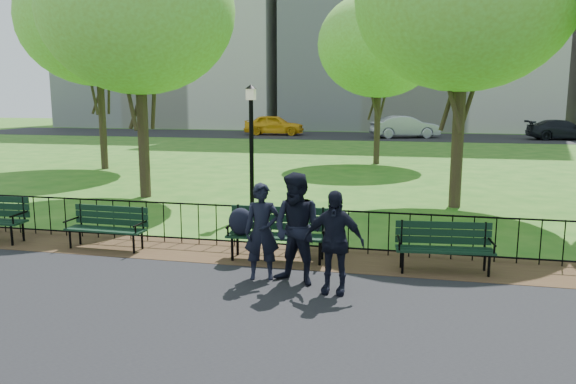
% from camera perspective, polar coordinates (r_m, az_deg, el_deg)
% --- Properties ---
extents(ground, '(120.00, 120.00, 0.00)m').
position_cam_1_polar(ground, '(9.75, -1.22, -9.11)').
color(ground, '#266219').
extents(asphalt_path, '(60.00, 9.20, 0.01)m').
position_cam_1_polar(asphalt_path, '(6.77, -8.58, -18.12)').
color(asphalt_path, black).
rests_on(asphalt_path, ground).
extents(dirt_strip, '(60.00, 1.60, 0.01)m').
position_cam_1_polar(dirt_strip, '(11.14, 0.66, -6.60)').
color(dirt_strip, '#362416').
rests_on(dirt_strip, ground).
extents(far_street, '(70.00, 9.00, 0.01)m').
position_cam_1_polar(far_street, '(44.12, 9.90, 5.58)').
color(far_street, black).
rests_on(far_street, ground).
extents(iron_fence, '(24.06, 0.06, 1.00)m').
position_cam_1_polar(iron_fence, '(11.49, 1.19, -3.59)').
color(iron_fence, black).
rests_on(iron_fence, ground).
extents(park_bench_main, '(1.98, 0.70, 1.11)m').
position_cam_1_polar(park_bench_main, '(10.83, -2.85, -3.33)').
color(park_bench_main, black).
rests_on(park_bench_main, ground).
extents(park_bench_left_a, '(1.71, 0.58, 0.96)m').
position_cam_1_polar(park_bench_left_a, '(12.25, -17.83, -2.99)').
color(park_bench_left_a, black).
rests_on(park_bench_left_a, ground).
extents(park_bench_right_a, '(1.76, 0.70, 0.97)m').
position_cam_1_polar(park_bench_right_a, '(10.53, 15.56, -4.88)').
color(park_bench_right_a, black).
rests_on(park_bench_right_a, ground).
extents(lamppost, '(0.31, 0.31, 3.43)m').
position_cam_1_polar(lamppost, '(14.63, -3.73, 4.73)').
color(lamppost, black).
rests_on(lamppost, ground).
extents(tree_near_w, '(5.82, 5.82, 8.11)m').
position_cam_1_polar(tree_near_w, '(18.13, -15.02, 17.31)').
color(tree_near_w, '#2D2116').
rests_on(tree_near_w, ground).
extents(tree_mid_w, '(6.46, 6.46, 9.01)m').
position_cam_1_polar(tree_mid_w, '(25.68, -18.86, 16.23)').
color(tree_mid_w, '#2D2116').
rests_on(tree_mid_w, ground).
extents(tree_far_c, '(5.58, 5.58, 7.77)m').
position_cam_1_polar(tree_far_c, '(26.41, 9.26, 14.55)').
color(tree_far_c, '#2D2116').
rests_on(tree_far_c, ground).
extents(person_left, '(0.69, 0.53, 1.68)m').
position_cam_1_polar(person_left, '(9.67, -2.65, -4.03)').
color(person_left, black).
rests_on(person_left, asphalt_path).
extents(person_mid, '(1.02, 0.75, 1.89)m').
position_cam_1_polar(person_mid, '(9.38, 0.99, -3.78)').
color(person_mid, black).
rests_on(person_mid, asphalt_path).
extents(person_right, '(1.01, 0.47, 1.68)m').
position_cam_1_polar(person_right, '(9.02, 4.67, -5.07)').
color(person_right, black).
rests_on(person_right, asphalt_path).
extents(taxi, '(4.83, 2.17, 1.61)m').
position_cam_1_polar(taxi, '(45.09, -1.41, 6.84)').
color(taxi, '#F2AE14').
rests_on(taxi, far_street).
extents(sedan_silver, '(5.28, 3.37, 1.64)m').
position_cam_1_polar(sedan_silver, '(42.90, 11.78, 6.51)').
color(sedan_silver, '#97999E').
rests_on(sedan_silver, far_street).
extents(sedan_dark, '(5.08, 2.58, 1.41)m').
position_cam_1_polar(sedan_dark, '(44.69, 26.10, 5.70)').
color(sedan_dark, black).
rests_on(sedan_dark, far_street).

